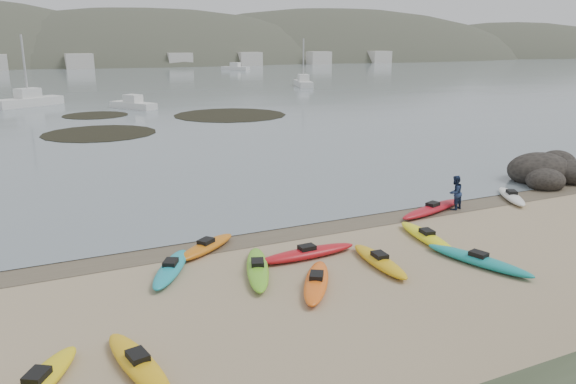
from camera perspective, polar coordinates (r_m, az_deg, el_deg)
ground at (r=22.47m, az=0.00°, el=-3.70°), size 600.00×600.00×0.00m
wet_sand at (r=22.22m, az=0.33°, el=-3.91°), size 60.00×60.00×0.00m
water at (r=319.41m, az=-24.50°, el=12.47°), size 1200.00×1200.00×0.00m
kayaks at (r=19.19m, az=4.86°, el=-6.58°), size 22.95×10.07×0.34m
person_east at (r=25.79m, az=16.61°, el=-0.07°), size 0.88×0.77×1.55m
rock_cluster at (r=33.25m, az=25.07°, el=1.50°), size 5.33×3.93×1.83m
kelp_mats at (r=54.38m, az=-11.90°, el=7.14°), size 23.59×19.70×0.04m
moored_boats at (r=100.11m, az=-22.65°, el=10.12°), size 91.11×82.32×1.35m
far_hills at (r=219.85m, az=-12.78°, el=8.66°), size 550.00×135.00×80.00m
far_town at (r=164.98m, az=-20.75°, el=12.31°), size 199.00×5.00×4.00m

